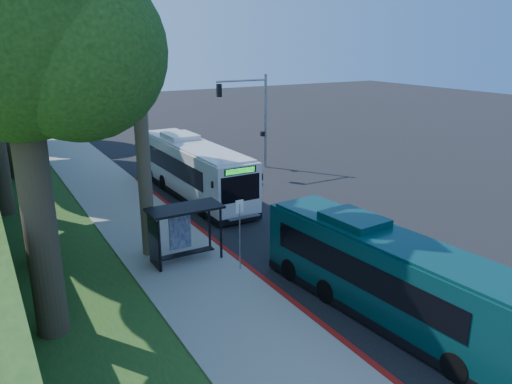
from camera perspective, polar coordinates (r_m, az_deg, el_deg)
ground at (r=27.96m, az=3.13°, el=-2.67°), size 140.00×140.00×0.00m
sidewalk at (r=24.97m, az=-11.15°, el=-5.31°), size 4.50×70.00×0.12m
red_curb at (r=22.39m, az=-2.13°, el=-7.67°), size 0.25×30.00×0.13m
grass_verge at (r=28.65m, az=-25.35°, el=-3.80°), size 8.00×70.00×0.06m
bus_shelter at (r=21.83m, az=-8.84°, el=-3.58°), size 3.20×1.51×2.55m
stop_sign_pole at (r=20.62m, az=-1.87°, el=-3.82°), size 0.35×0.06×3.17m
traffic_signal_pole at (r=37.17m, az=-0.27°, el=9.32°), size 4.10×0.30×7.00m
tree_5 at (r=62.15m, az=-27.15°, el=14.84°), size 7.35×7.00×12.86m
tree_6 at (r=16.09m, az=-25.66°, el=16.47°), size 7.56×7.20×13.74m
white_bus at (r=31.26m, az=-7.24°, el=2.75°), size 2.74×12.20×3.63m
teal_bus at (r=18.16m, az=14.74°, el=-9.09°), size 3.21×11.11×3.27m
pickup at (r=34.91m, az=-4.00°, el=2.68°), size 3.00×5.80×1.56m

